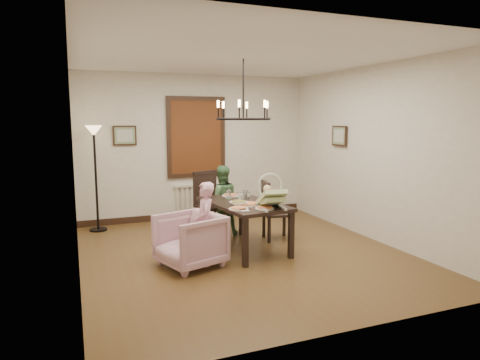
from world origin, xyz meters
TOP-DOWN VIEW (x-y plane):
  - room_shell at (0.00, 0.37)m, footprint 4.51×5.00m
  - dining_table at (0.08, 0.21)m, footprint 1.07×1.64m
  - chair_far at (-0.08, 1.21)m, footprint 0.61×0.61m
  - chair_right at (0.78, 0.49)m, footprint 0.50×0.50m
  - armchair at (-0.86, -0.24)m, footprint 0.98×0.97m
  - elderly_woman at (-0.65, -0.24)m, footprint 0.30×0.39m
  - seated_man at (0.04, 1.08)m, footprint 0.53×0.44m
  - baby_bouncer at (0.28, -0.33)m, footprint 0.44×0.56m
  - salad_bowl at (-0.09, -0.02)m, footprint 0.30×0.30m
  - pizza_platter at (0.04, -0.04)m, footprint 0.32×0.32m
  - drinking_glass at (0.17, 0.26)m, footprint 0.07×0.07m
  - window_blinds at (0.00, 2.46)m, footprint 1.00×0.03m
  - radiator at (0.00, 2.48)m, footprint 0.92×0.12m
  - picture_back at (-1.35, 2.47)m, footprint 0.42×0.03m
  - picture_right at (2.21, 0.90)m, footprint 0.03×0.42m
  - floor_lamp at (-1.90, 2.15)m, footprint 0.30×0.30m
  - chandelier at (0.08, 0.21)m, footprint 0.80×0.80m

SIDE VIEW (x-z plane):
  - radiator at x=0.00m, z-range 0.04..0.66m
  - armchair at x=-0.86m, z-range 0.00..0.71m
  - elderly_woman at x=-0.65m, z-range 0.00..0.93m
  - chair_right at x=0.78m, z-range 0.00..0.98m
  - seated_man at x=0.04m, z-range 0.00..0.98m
  - chair_far at x=-0.08m, z-range 0.00..1.08m
  - dining_table at x=0.08m, z-range 0.28..0.99m
  - pizza_platter at x=0.04m, z-range 0.72..0.76m
  - salad_bowl at x=-0.09m, z-range 0.72..0.79m
  - drinking_glass at x=0.17m, z-range 0.72..0.86m
  - baby_bouncer at x=0.28m, z-range 0.72..1.06m
  - floor_lamp at x=-1.90m, z-range 0.00..1.80m
  - room_shell at x=0.00m, z-range -0.01..2.80m
  - window_blinds at x=0.00m, z-range 0.90..2.30m
  - picture_back at x=-1.35m, z-range 1.47..1.83m
  - picture_right at x=2.21m, z-range 1.47..1.83m
  - chandelier at x=0.08m, z-range 1.93..1.97m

